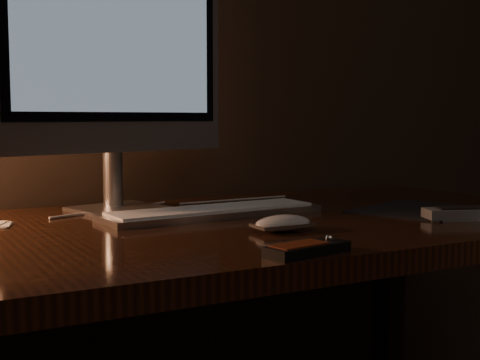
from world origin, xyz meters
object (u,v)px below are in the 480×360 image
desk (192,282)px  keyboard (213,212)px  media_remote (307,249)px  tv_remote (480,213)px  mouse (283,226)px  monitor (116,51)px

desk → keyboard: size_ratio=3.46×
keyboard → media_remote: (-0.05, -0.41, 0.00)m
tv_remote → mouse: bearing=-167.4°
mouse → tv_remote: tv_remote is taller
desk → keyboard: (0.05, 0.01, 0.14)m
media_remote → tv_remote: (0.49, 0.12, 0.00)m
desk → media_remote: (-0.00, -0.41, 0.14)m
tv_remote → media_remote: bearing=-144.4°
keyboard → mouse: size_ratio=4.36×
keyboard → media_remote: size_ratio=3.30×
media_remote → mouse: bearing=57.8°
desk → media_remote: 0.43m
desk → monitor: bearing=118.7°
media_remote → tv_remote: 0.51m
monitor → tv_remote: (0.58, -0.46, -0.33)m
monitor → desk: bearing=-75.8°
keyboard → monitor: bearing=128.3°
desk → keyboard: keyboard is taller
monitor → tv_remote: bearing=-52.6°
mouse → tv_remote: (0.41, -0.07, 0.00)m
keyboard → media_remote: 0.42m
keyboard → tv_remote: bearing=-37.2°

